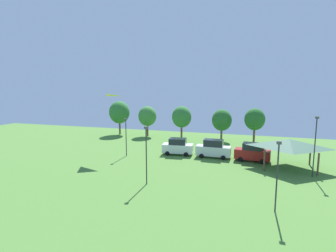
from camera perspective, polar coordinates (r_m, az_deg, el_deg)
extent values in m
pyramid|color=yellow|center=(37.04, -13.32, 5.56)|extent=(2.73, 2.25, 0.37)
cube|color=silver|center=(38.62, 2.12, -4.87)|extent=(4.57, 2.32, 1.24)
cube|color=#1E232D|center=(38.40, 2.13, -3.34)|extent=(2.58, 1.96, 0.87)
cylinder|color=black|center=(37.67, 3.93, -6.19)|extent=(0.66, 0.29, 0.64)
cylinder|color=black|center=(39.47, 4.30, -5.52)|extent=(0.66, 0.29, 0.64)
cylinder|color=black|center=(38.12, -0.15, -5.99)|extent=(0.66, 0.29, 0.64)
cylinder|color=black|center=(39.90, 0.40, -5.35)|extent=(0.66, 0.29, 0.64)
cube|color=silver|center=(37.49, 9.83, -5.32)|extent=(4.80, 1.82, 1.33)
cube|color=#1E232D|center=(37.24, 9.88, -3.63)|extent=(2.65, 1.64, 0.93)
cylinder|color=black|center=(36.63, 11.90, -6.77)|extent=(0.64, 0.23, 0.64)
cylinder|color=black|center=(38.30, 12.21, -6.12)|extent=(0.64, 0.23, 0.64)
cylinder|color=black|center=(37.07, 7.33, -6.48)|extent=(0.64, 0.23, 0.64)
cylinder|color=black|center=(38.72, 7.84, -5.85)|extent=(0.64, 0.23, 0.64)
cube|color=maroon|center=(36.85, 17.88, -5.89)|extent=(4.70, 2.18, 1.27)
cube|color=#1E232D|center=(36.60, 17.95, -4.25)|extent=(2.65, 1.82, 0.89)
cylinder|color=black|center=(36.08, 19.93, -7.33)|extent=(0.66, 0.29, 0.64)
cylinder|color=black|center=(37.72, 20.11, -6.66)|extent=(0.66, 0.29, 0.64)
cylinder|color=black|center=(36.34, 15.47, -7.02)|extent=(0.66, 0.29, 0.64)
cylinder|color=black|center=(37.97, 15.84, -6.37)|extent=(0.66, 0.29, 0.64)
cylinder|color=brown|center=(33.10, 20.23, -6.98)|extent=(0.20, 0.20, 2.60)
cylinder|color=brown|center=(33.88, 29.89, -7.24)|extent=(0.20, 0.20, 2.60)
cylinder|color=brown|center=(37.25, 19.95, -5.29)|extent=(0.20, 0.20, 2.60)
cylinder|color=brown|center=(37.94, 28.54, -5.57)|extent=(0.20, 0.20, 2.60)
pyramid|color=#3D604C|center=(35.04, 24.85, -3.39)|extent=(7.31, 5.54, 1.00)
cylinder|color=#2D2D33|center=(32.64, 29.29, -4.25)|extent=(0.12, 0.12, 6.48)
cube|color=#4C4C51|center=(32.15, 29.71, 1.62)|extent=(0.36, 0.20, 0.24)
cylinder|color=#2D2D33|center=(22.51, 22.62, -10.48)|extent=(0.12, 0.12, 5.45)
cube|color=#4C4C51|center=(21.79, 23.04, -3.37)|extent=(0.36, 0.20, 0.24)
cylinder|color=#2D2D33|center=(26.55, -4.74, -6.72)|extent=(0.12, 0.12, 5.72)
cube|color=#4C4C51|center=(25.94, -4.82, -0.35)|extent=(0.36, 0.20, 0.24)
cylinder|color=#2D2D33|center=(37.89, -9.11, -2.63)|extent=(0.12, 0.12, 5.24)
cube|color=#4C4C51|center=(37.48, -9.20, 1.49)|extent=(0.36, 0.20, 0.24)
cylinder|color=brown|center=(56.18, -10.45, -0.24)|extent=(0.36, 0.36, 3.06)
ellipsoid|color=#337533|center=(55.81, -10.54, 2.94)|extent=(4.25, 4.25, 4.68)
cylinder|color=brown|center=(53.44, -4.48, -0.76)|extent=(0.36, 0.36, 2.70)
ellipsoid|color=#3D7F38|center=(53.08, -4.51, 2.14)|extent=(3.64, 3.64, 4.01)
cylinder|color=brown|center=(49.17, 2.96, -1.34)|extent=(0.36, 0.36, 3.02)
ellipsoid|color=#337533|center=(48.77, 2.99, 1.98)|extent=(3.62, 3.62, 3.98)
cylinder|color=brown|center=(49.45, 11.54, -1.74)|extent=(0.36, 0.36, 2.52)
ellipsoid|color=#286628|center=(49.07, 11.63, 1.26)|extent=(3.59, 3.59, 3.95)
cylinder|color=brown|center=(48.15, 18.20, -1.94)|extent=(0.36, 0.36, 3.04)
ellipsoid|color=#286628|center=(47.75, 18.35, 1.39)|extent=(3.48, 3.48, 3.83)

